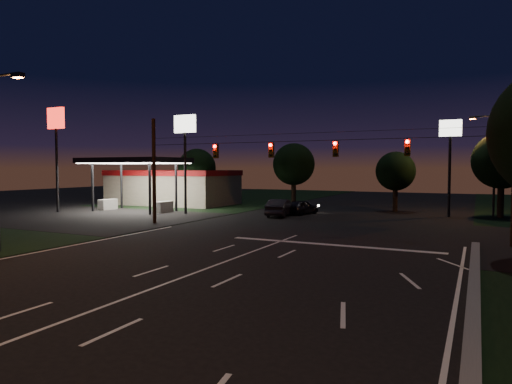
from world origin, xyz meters
The scene contains 16 objects.
ground centered at (0.00, 0.00, 0.00)m, with size 140.00×140.00×0.00m, color black.
cross_street_left centered at (-20.00, 16.00, 0.00)m, with size 20.00×16.00×0.02m, color black.
stop_bar centered at (3.00, 11.50, 0.01)m, with size 12.00×0.50×0.01m, color silver.
utility_pole_left centered at (-12.00, 15.00, 0.00)m, with size 0.28×0.28×8.00m, color black.
signal_span centered at (0.00, 14.96, 5.50)m, with size 24.00×0.40×1.56m.
gas_station centered at (-21.86, 30.39, 2.38)m, with size 14.20×16.10×5.25m.
pole_sign_left_near centered at (-14.00, 22.00, 6.98)m, with size 2.20×0.30×9.10m.
pole_sign_left_far centered at (-26.00, 18.00, 7.61)m, with size 2.00×0.30×10.00m.
pole_sign_right centered at (8.00, 30.00, 6.24)m, with size 1.80×0.30×8.40m.
street_light_right_far centered at (11.24, 32.00, 5.24)m, with size 2.20×0.35×9.00m.
tree_far_a centered at (-17.98, 30.12, 4.26)m, with size 4.20×4.20×6.42m.
tree_far_b centered at (-7.98, 34.13, 4.61)m, with size 4.60×4.60×6.98m.
tree_far_c centered at (3.02, 33.10, 3.90)m, with size 3.80×3.80×5.86m.
tree_far_d centered at (12.02, 31.13, 4.83)m, with size 4.80×4.80×7.30m.
car_oncoming_a centered at (-4.35, 26.71, 0.66)m, with size 1.57×3.90×1.33m, color black.
car_oncoming_b centered at (-5.43, 24.18, 0.75)m, with size 1.59×4.57×1.50m, color black.
Camera 1 is at (10.24, -12.83, 4.25)m, focal length 32.00 mm.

